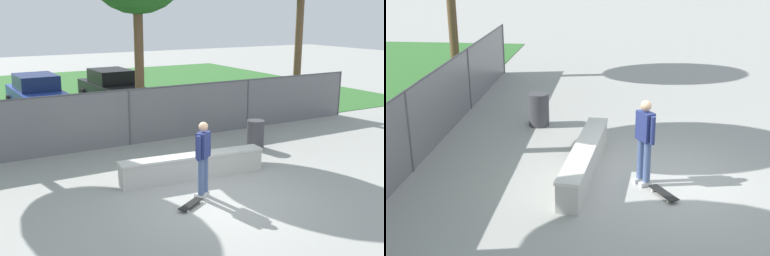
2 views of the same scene
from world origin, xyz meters
The scene contains 9 objects.
ground_plane centered at (0.00, 0.00, 0.00)m, with size 80.00×80.00×0.00m, color #9E9E99.
grass_strip centered at (0.00, 15.64, 0.01)m, with size 30.89×20.00×0.02m, color #336B2D.
concrete_ledge centered at (0.23, 1.54, 0.33)m, with size 3.98×0.86×0.65m.
skateboarder centered at (-0.22, 0.29, 1.01)m, with size 0.51×0.43×1.82m.
skateboard centered at (-0.77, -0.11, 0.07)m, with size 0.79×0.58×0.09m.
chainlink_fence centered at (0.00, 5.34, 1.01)m, with size 18.96×0.07×1.85m.
car_blue centered at (-1.55, 12.20, 0.84)m, with size 2.09×4.24×1.66m.
car_black centered at (1.88, 12.37, 0.84)m, with size 2.09×4.24×1.66m.
trash_bin centered at (3.37, 3.04, 0.45)m, with size 0.56×0.56×0.90m, color #3F3F44.
Camera 1 is at (-5.57, -8.70, 4.26)m, focal length 44.17 mm.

